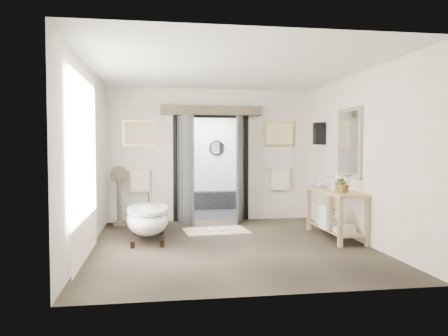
{
  "coord_description": "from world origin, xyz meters",
  "views": [
    {
      "loc": [
        -1.17,
        -7.06,
        1.62
      ],
      "look_at": [
        0.0,
        0.6,
        1.25
      ],
      "focal_mm": 35.0,
      "sensor_mm": 36.0,
      "label": 1
    }
  ],
  "objects_px": {
    "vanity": "(334,210)",
    "rug": "(216,231)",
    "clawfoot_tub": "(148,219)",
    "basin": "(330,184)"
  },
  "relations": [
    {
      "from": "vanity",
      "to": "rug",
      "type": "height_order",
      "value": "vanity"
    },
    {
      "from": "clawfoot_tub",
      "to": "rug",
      "type": "distance_m",
      "value": 1.49
    },
    {
      "from": "rug",
      "to": "vanity",
      "type": "bearing_deg",
      "value": -25.06
    },
    {
      "from": "clawfoot_tub",
      "to": "vanity",
      "type": "bearing_deg",
      "value": -4.81
    },
    {
      "from": "basin",
      "to": "vanity",
      "type": "bearing_deg",
      "value": -90.4
    },
    {
      "from": "vanity",
      "to": "rug",
      "type": "xyz_separation_m",
      "value": [
        -2.01,
        0.94,
        -0.5
      ]
    },
    {
      "from": "rug",
      "to": "clawfoot_tub",
      "type": "bearing_deg",
      "value": -152.66
    },
    {
      "from": "vanity",
      "to": "clawfoot_tub",
      "type": "bearing_deg",
      "value": 175.19
    },
    {
      "from": "vanity",
      "to": "rug",
      "type": "relative_size",
      "value": 1.33
    },
    {
      "from": "basin",
      "to": "rug",
      "type": "bearing_deg",
      "value": 170.13
    }
  ]
}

